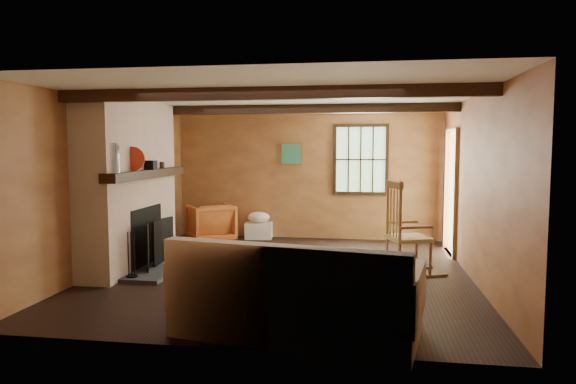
% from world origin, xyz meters
% --- Properties ---
extents(ground, '(5.50, 5.50, 0.00)m').
position_xyz_m(ground, '(0.00, 0.00, 0.00)').
color(ground, black).
rests_on(ground, ground).
extents(room_envelope, '(5.02, 5.52, 2.44)m').
position_xyz_m(room_envelope, '(0.22, 0.26, 1.63)').
color(room_envelope, '#AE713E').
rests_on(room_envelope, ground).
extents(fireplace, '(1.02, 2.30, 2.40)m').
position_xyz_m(fireplace, '(-2.23, -0.00, 1.10)').
color(fireplace, '#A2443E').
rests_on(fireplace, ground).
extents(rug, '(2.50, 3.00, 0.01)m').
position_xyz_m(rug, '(0.20, -0.20, 0.00)').
color(rug, beige).
rests_on(rug, ground).
extents(rocking_chair, '(1.04, 0.76, 1.29)m').
position_xyz_m(rocking_chair, '(1.65, 0.16, 0.54)').
color(rocking_chair, tan).
rests_on(rocking_chair, ground).
extents(sofa, '(2.38, 1.39, 0.90)m').
position_xyz_m(sofa, '(0.49, -2.35, 0.32)').
color(sofa, silver).
rests_on(sofa, ground).
extents(firewood_pile, '(0.71, 0.13, 0.26)m').
position_xyz_m(firewood_pile, '(-1.91, 2.47, 0.13)').
color(firewood_pile, brown).
rests_on(firewood_pile, ground).
extents(laundry_basket, '(0.54, 0.43, 0.30)m').
position_xyz_m(laundry_basket, '(-0.90, 2.55, 0.15)').
color(laundry_basket, white).
rests_on(laundry_basket, ground).
extents(basket_pillow, '(0.51, 0.46, 0.21)m').
position_xyz_m(basket_pillow, '(-0.90, 2.55, 0.40)').
color(basket_pillow, silver).
rests_on(basket_pillow, laundry_basket).
extents(armchair, '(1.06, 1.07, 0.71)m').
position_xyz_m(armchair, '(-1.68, 2.02, 0.35)').
color(armchair, '#BF6026').
rests_on(armchair, ground).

